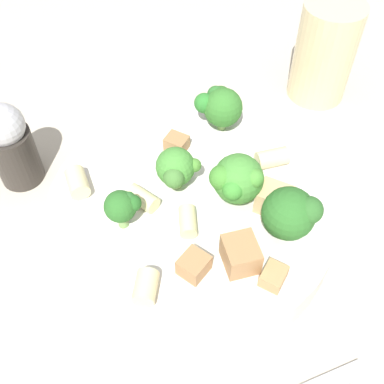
{
  "coord_description": "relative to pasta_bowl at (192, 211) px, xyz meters",
  "views": [
    {
      "loc": [
        0.03,
        -0.23,
        0.34
      ],
      "look_at": [
        0.0,
        0.0,
        0.05
      ],
      "focal_mm": 45.0,
      "sensor_mm": 36.0,
      "label": 1
    }
  ],
  "objects": [
    {
      "name": "rigatoni_2",
      "position": [
        0.06,
        0.05,
        0.02
      ],
      "size": [
        0.03,
        0.02,
        0.02
      ],
      "primitive_type": "cylinder",
      "rotation": [
        1.57,
        0.0,
        1.97
      ],
      "color": "beige",
      "rests_on": "pasta_bowl"
    },
    {
      "name": "rigatoni_4",
      "position": [
        -0.0,
        -0.03,
        0.02
      ],
      "size": [
        0.02,
        0.03,
        0.01
      ],
      "primitive_type": "cylinder",
      "rotation": [
        1.57,
        0.0,
        0.19
      ],
      "color": "beige",
      "rests_on": "pasta_bowl"
    },
    {
      "name": "broccoli_floret_1",
      "position": [
        -0.05,
        -0.03,
        0.04
      ],
      "size": [
        0.03,
        0.02,
        0.04
      ],
      "color": "#84AD60",
      "rests_on": "pasta_bowl"
    },
    {
      "name": "pepper_shaker",
      "position": [
        -0.16,
        0.04,
        0.02
      ],
      "size": [
        0.04,
        0.04,
        0.08
      ],
      "color": "#332D28",
      "rests_on": "ground_plane"
    },
    {
      "name": "ground_plane",
      "position": [
        0.0,
        0.0,
        -0.02
      ],
      "size": [
        2.0,
        2.0,
        0.0
      ],
      "primitive_type": "plane",
      "color": "#BCB29E"
    },
    {
      "name": "rigatoni_1",
      "position": [
        -0.09,
        0.0,
        0.02
      ],
      "size": [
        0.03,
        0.03,
        0.02
      ],
      "primitive_type": "cylinder",
      "rotation": [
        1.57,
        0.0,
        0.49
      ],
      "color": "beige",
      "rests_on": "pasta_bowl"
    },
    {
      "name": "pasta_bowl",
      "position": [
        0.0,
        0.0,
        0.0
      ],
      "size": [
        0.24,
        0.24,
        0.04
      ],
      "color": "silver",
      "rests_on": "ground_plane"
    },
    {
      "name": "chicken_chunk_2",
      "position": [
        0.01,
        -0.06,
        0.02
      ],
      "size": [
        0.03,
        0.03,
        0.02
      ],
      "primitive_type": "cube",
      "rotation": [
        0.0,
        0.0,
        1.05
      ],
      "color": "#A87A4C",
      "rests_on": "pasta_bowl"
    },
    {
      "name": "broccoli_floret_4",
      "position": [
        -0.01,
        0.01,
        0.04
      ],
      "size": [
        0.03,
        0.03,
        0.04
      ],
      "color": "#84AD60",
      "rests_on": "pasta_bowl"
    },
    {
      "name": "broccoli_floret_0",
      "position": [
        0.03,
        0.0,
        0.04
      ],
      "size": [
        0.04,
        0.04,
        0.04
      ],
      "color": "#9EC175",
      "rests_on": "pasta_bowl"
    },
    {
      "name": "broccoli_floret_2",
      "position": [
        0.01,
        0.09,
        0.04
      ],
      "size": [
        0.04,
        0.04,
        0.04
      ],
      "color": "#84AD60",
      "rests_on": "pasta_bowl"
    },
    {
      "name": "rigatoni_3",
      "position": [
        -0.02,
        -0.09,
        0.02
      ],
      "size": [
        0.02,
        0.02,
        0.02
      ],
      "primitive_type": "cylinder",
      "rotation": [
        1.57,
        0.0,
        0.0
      ],
      "color": "beige",
      "rests_on": "pasta_bowl"
    },
    {
      "name": "chicken_chunk_4",
      "position": [
        0.04,
        -0.05,
        0.03
      ],
      "size": [
        0.03,
        0.03,
        0.02
      ],
      "primitive_type": "cube",
      "rotation": [
        0.0,
        0.0,
        1.96
      ],
      "color": "#A87A4C",
      "rests_on": "pasta_bowl"
    },
    {
      "name": "chicken_chunk_0",
      "position": [
        0.06,
        0.0,
        0.03
      ],
      "size": [
        0.03,
        0.03,
        0.02
      ],
      "primitive_type": "cube",
      "rotation": [
        0.0,
        0.0,
        2.81
      ],
      "color": "tan",
      "rests_on": "pasta_bowl"
    },
    {
      "name": "rigatoni_0",
      "position": [
        -0.04,
        -0.01,
        0.02
      ],
      "size": [
        0.03,
        0.03,
        0.01
      ],
      "primitive_type": "cylinder",
      "rotation": [
        1.57,
        0.0,
        1.03
      ],
      "color": "beige",
      "rests_on": "pasta_bowl"
    },
    {
      "name": "drinking_glass",
      "position": [
        0.11,
        0.19,
        0.02
      ],
      "size": [
        0.06,
        0.06,
        0.1
      ],
      "color": "beige",
      "rests_on": "ground_plane"
    },
    {
      "name": "broccoli_floret_3",
      "position": [
        0.08,
        -0.02,
        0.04
      ],
      "size": [
        0.04,
        0.04,
        0.05
      ],
      "color": "#93B766",
      "rests_on": "pasta_bowl"
    },
    {
      "name": "chicken_chunk_3",
      "position": [
        0.07,
        -0.06,
        0.02
      ],
      "size": [
        0.02,
        0.02,
        0.01
      ],
      "primitive_type": "cube",
      "rotation": [
        0.0,
        0.0,
        1.18
      ],
      "color": "tan",
      "rests_on": "pasta_bowl"
    },
    {
      "name": "chicken_chunk_1",
      "position": [
        -0.02,
        0.06,
        0.02
      ],
      "size": [
        0.02,
        0.02,
        0.01
      ],
      "primitive_type": "cube",
      "rotation": [
        0.0,
        0.0,
        2.77
      ],
      "color": "#A87A4C",
      "rests_on": "pasta_bowl"
    }
  ]
}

